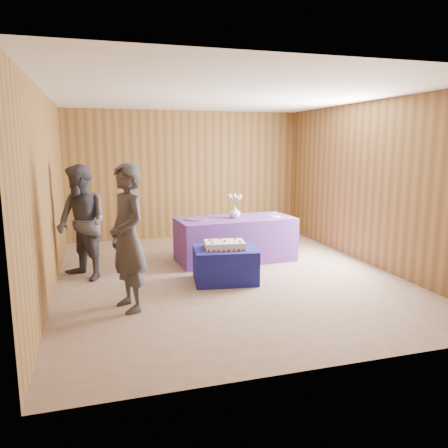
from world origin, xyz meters
name	(u,v)px	position (x,y,z in m)	size (l,w,h in m)	color
ground	(226,275)	(0.00, 0.00, 0.00)	(6.00, 6.00, 0.00)	gray
room_shell	(226,158)	(0.00, 0.00, 1.80)	(5.04, 6.04, 2.72)	brown
cake_table	(225,265)	(-0.11, -0.30, 0.25)	(0.90, 0.70, 0.50)	navy
serving_table	(235,239)	(0.41, 0.80, 0.38)	(2.00, 0.90, 0.75)	#64389A
sheet_cake	(225,245)	(-0.11, -0.29, 0.55)	(0.66, 0.50, 0.14)	silver
vase	(235,212)	(0.40, 0.80, 0.85)	(0.19, 0.19, 0.20)	silver
flower_spray	(235,197)	(0.40, 0.80, 1.11)	(0.25, 0.24, 0.19)	#356C2B
platter	(197,219)	(-0.27, 0.81, 0.76)	(0.39, 0.39, 0.02)	#63458A
plate	(275,216)	(1.10, 0.71, 0.76)	(0.20, 0.20, 0.01)	white
cake_slice	(275,214)	(1.10, 0.71, 0.80)	(0.09, 0.08, 0.09)	silver
knife	(281,218)	(1.15, 0.54, 0.75)	(0.26, 0.02, 0.00)	#BCBCC1
guest_left	(128,238)	(-1.54, -1.03, 0.89)	(0.65, 0.43, 1.79)	#363640
guest_right	(82,223)	(-2.10, 0.41, 0.86)	(0.84, 0.65, 1.72)	#393843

